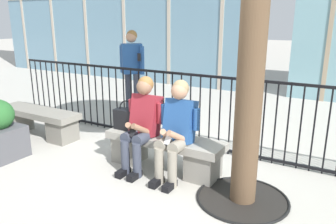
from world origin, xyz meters
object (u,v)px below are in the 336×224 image
Objects in this scene: seated_person_with_phone at (142,121)px; handbag_on_bench at (127,119)px; seated_person_companion at (176,127)px; stone_bench_far at (39,120)px; bystander_at_railing at (132,68)px; stone_bench at (164,149)px.

handbag_on_bench is at bearing 160.19° from seated_person_with_phone.
stone_bench_far is at bearing 176.38° from seated_person_companion.
seated_person_companion is 3.00× the size of handbag_on_bench.
bystander_at_railing is at bearing 64.40° from stone_bench_far.
stone_bench_far is at bearing 178.35° from handbag_on_bench.
stone_bench is 0.66m from handbag_on_bench.
stone_bench is 1.32× the size of seated_person_with_phone.
bystander_at_railing is (-1.47, 1.79, 0.35)m from seated_person_with_phone.
stone_bench_far is (-2.75, 0.17, -0.38)m from seated_person_companion.
seated_person_companion is 2.78m from stone_bench_far.
handbag_on_bench is 0.24× the size of bystander_at_railing.
seated_person_companion is (0.50, 0.00, 0.00)m from seated_person_with_phone.
handbag_on_bench is at bearing -179.01° from stone_bench.
handbag_on_bench is 0.25× the size of stone_bench_far.
stone_bench is at bearing 27.17° from seated_person_with_phone.
seated_person_with_phone is 1.00× the size of seated_person_companion.
stone_bench is 0.94× the size of bystander_at_railing.
seated_person_companion is at bearing -8.13° from handbag_on_bench.
stone_bench_far is at bearing -115.60° from bystander_at_railing.
bystander_at_railing is 1.94m from stone_bench_far.
handbag_on_bench is (-0.83, 0.12, -0.05)m from seated_person_companion.
seated_person_with_phone is 0.35m from handbag_on_bench.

